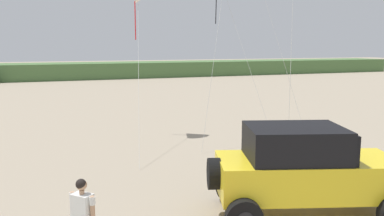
# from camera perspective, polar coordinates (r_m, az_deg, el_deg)

# --- Properties ---
(dune_ridge) EXTENTS (90.00, 6.32, 1.98)m
(dune_ridge) POSITION_cam_1_polar(r_m,az_deg,el_deg) (54.83, -12.50, 5.16)
(dune_ridge) COLOR #4C703D
(dune_ridge) RESTS_ON ground_plane
(jeep) EXTENTS (5.01, 3.59, 2.26)m
(jeep) POSITION_cam_1_polar(r_m,az_deg,el_deg) (10.56, 15.45, -8.15)
(jeep) COLOR yellow
(jeep) RESTS_ON ground_plane
(person_watching) EXTENTS (0.47, 0.50, 1.67)m
(person_watching) POSITION_cam_1_polar(r_m,az_deg,el_deg) (8.51, -14.97, -14.18)
(person_watching) COLOR tan
(person_watching) RESTS_ON ground_plane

